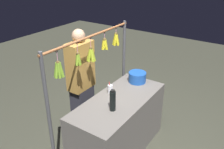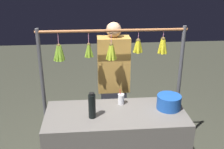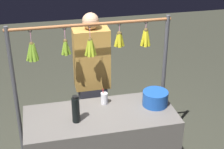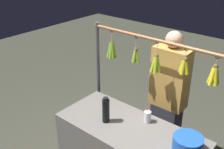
{
  "view_description": "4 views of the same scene",
  "coord_description": "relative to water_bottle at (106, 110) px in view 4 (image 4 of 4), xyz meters",
  "views": [
    {
      "loc": [
        2.34,
        1.48,
        2.56
      ],
      "look_at": [
        0.16,
        0.0,
        1.29
      ],
      "focal_mm": 38.7,
      "sensor_mm": 36.0,
      "label": 1
    },
    {
      "loc": [
        0.26,
        2.52,
        2.32
      ],
      "look_at": [
        0.04,
        0.0,
        1.3
      ],
      "focal_mm": 43.09,
      "sensor_mm": 36.0,
      "label": 2
    },
    {
      "loc": [
        0.54,
        2.84,
        2.74
      ],
      "look_at": [
        -0.12,
        0.0,
        1.29
      ],
      "focal_mm": 54.71,
      "sensor_mm": 36.0,
      "label": 3
    },
    {
      "loc": [
        -1.3,
        1.82,
        2.54
      ],
      "look_at": [
        0.23,
        0.0,
        1.38
      ],
      "focal_mm": 43.76,
      "sensor_mm": 36.0,
      "label": 4
    }
  ],
  "objects": [
    {
      "name": "vendor_person",
      "position": [
        -0.29,
        -0.76,
        -0.15
      ],
      "size": [
        0.41,
        0.22,
        1.71
      ],
      "color": "#2D2D38",
      "rests_on": "ground"
    },
    {
      "name": "blue_bucket",
      "position": [
        -0.85,
        -0.12,
        -0.06
      ],
      "size": [
        0.26,
        0.26,
        0.16
      ],
      "primitive_type": "cylinder",
      "color": "#1E51B0",
      "rests_on": "market_counter"
    },
    {
      "name": "water_bottle",
      "position": [
        0.0,
        0.0,
        0.0
      ],
      "size": [
        0.08,
        0.08,
        0.28
      ],
      "color": "black",
      "rests_on": "market_counter"
    },
    {
      "name": "display_rack",
      "position": [
        -0.25,
        -0.51,
        0.21
      ],
      "size": [
        1.72,
        0.13,
        1.7
      ],
      "color": "#4C4C51",
      "rests_on": "ground"
    },
    {
      "name": "drink_cup",
      "position": [
        -0.33,
        -0.27,
        -0.07
      ],
      "size": [
        0.07,
        0.07,
        0.18
      ],
      "color": "silver",
      "rests_on": "market_counter"
    }
  ]
}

